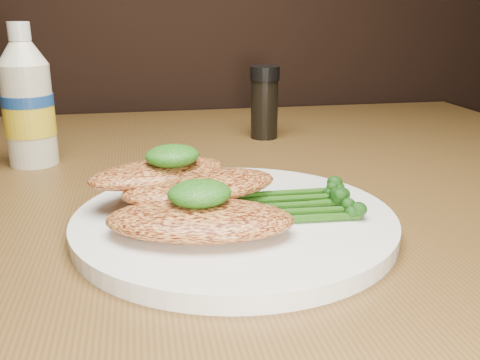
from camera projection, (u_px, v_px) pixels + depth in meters
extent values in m
cylinder|color=white|center=(234.00, 221.00, 0.46)|extent=(0.27, 0.27, 0.01)
ellipsoid|color=#D38843|center=(200.00, 220.00, 0.41)|extent=(0.16, 0.11, 0.02)
ellipsoid|color=#D38843|center=(201.00, 186.00, 0.46)|extent=(0.15, 0.10, 0.02)
ellipsoid|color=#D38843|center=(158.00, 173.00, 0.48)|extent=(0.14, 0.10, 0.02)
ellipsoid|color=#0D3207|center=(200.00, 193.00, 0.41)|extent=(0.06, 0.06, 0.02)
ellipsoid|color=#0D3207|center=(172.00, 156.00, 0.47)|extent=(0.06, 0.06, 0.02)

